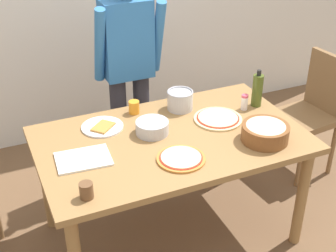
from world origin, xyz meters
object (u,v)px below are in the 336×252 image
steel_pot (180,100)px  salt_shaker (244,102)px  popcorn_bowl (265,131)px  cup_orange (134,107)px  pizza_cooked_on_tray (181,158)px  cup_small_brown (86,191)px  dining_table (171,150)px  olive_oil_bottle (257,90)px  plate_with_slice (103,127)px  mixing_bowl_steel (152,127)px  person_cook (128,64)px  chair_wooden_right (314,108)px  cutting_board_white (83,159)px  pizza_raw_on_board (218,118)px

steel_pot → salt_shaker: size_ratio=1.64×
popcorn_bowl → cup_orange: 0.86m
pizza_cooked_on_tray → cup_small_brown: size_ratio=3.23×
dining_table → olive_oil_bottle: 0.73m
plate_with_slice → olive_oil_bottle: 1.05m
dining_table → mixing_bowl_steel: size_ratio=8.00×
person_cook → olive_oil_bottle: size_ratio=6.33×
cup_small_brown → salt_shaker: 1.29m
dining_table → cup_orange: size_ratio=18.82×
mixing_bowl_steel → steel_pot: (0.29, 0.22, 0.03)m
chair_wooden_right → cutting_board_white: chair_wooden_right is taller
cup_small_brown → cutting_board_white: (0.07, 0.33, -0.04)m
cup_small_brown → dining_table: bearing=30.0°
chair_wooden_right → olive_oil_bottle: (-0.63, -0.14, 0.33)m
dining_table → cutting_board_white: cutting_board_white is taller
mixing_bowl_steel → steel_pot: bearing=37.2°
person_cook → plate_with_slice: size_ratio=6.23×
person_cook → mixing_bowl_steel: (-0.09, -0.67, -0.14)m
popcorn_bowl → cup_orange: (-0.59, 0.63, -0.02)m
steel_pot → person_cook: bearing=113.5°
person_cook → cutting_board_white: person_cook is taller
pizza_cooked_on_tray → dining_table: bearing=78.7°
olive_oil_bottle → cup_small_brown: size_ratio=3.01×
pizza_raw_on_board → cutting_board_white: size_ratio=1.03×
olive_oil_bottle → person_cook: bearing=138.3°
popcorn_bowl → mixing_bowl_steel: 0.67m
popcorn_bowl → cutting_board_white: 1.06m
cup_small_brown → cutting_board_white: size_ratio=0.28×
person_cook → steel_pot: person_cook is taller
plate_with_slice → salt_shaker: bearing=-8.5°
olive_oil_bottle → mixing_bowl_steel: bearing=-175.8°
chair_wooden_right → plate_with_slice: chair_wooden_right is taller
chair_wooden_right → popcorn_bowl: bearing=-147.2°
cup_orange → olive_oil_bottle: bearing=-16.1°
olive_oil_bottle → cutting_board_white: 1.25m
mixing_bowl_steel → popcorn_bowl: bearing=-30.5°
plate_with_slice → cup_orange: (0.25, 0.10, 0.03)m
steel_pot → cup_small_brown: bearing=-140.9°
chair_wooden_right → pizza_cooked_on_tray: (-1.37, -0.52, 0.23)m
pizza_cooked_on_tray → plate_with_slice: 0.59m
mixing_bowl_steel → cup_orange: 0.28m
popcorn_bowl → cup_small_brown: bearing=-174.7°
olive_oil_bottle → popcorn_bowl: bearing=-116.3°
dining_table → mixing_bowl_steel: bearing=134.6°
plate_with_slice → cutting_board_white: bearing=-124.1°
chair_wooden_right → steel_pot: (-1.12, 0.02, 0.29)m
popcorn_bowl → olive_oil_bottle: bearing=63.7°
chair_wooden_right → salt_shaker: size_ratio=8.96×
mixing_bowl_steel → cup_small_brown: bearing=-140.0°
chair_wooden_right → salt_shaker: chair_wooden_right is taller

